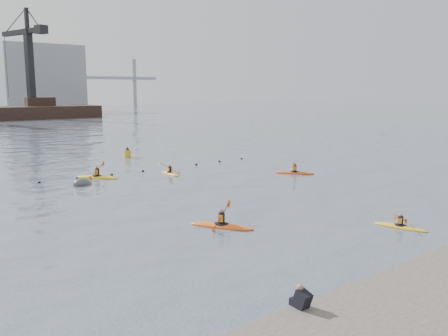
{
  "coord_description": "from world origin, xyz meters",
  "views": [
    {
      "loc": [
        -16.02,
        -15.3,
        7.29
      ],
      "look_at": [
        0.6,
        6.02,
        2.8
      ],
      "focal_mm": 38.0,
      "sensor_mm": 36.0,
      "label": 1
    }
  ],
  "objects": [
    {
      "name": "kayaker_1",
      "position": [
        6.39,
        -1.85,
        0.09
      ],
      "size": [
        1.94,
        2.91,
        1.06
      ],
      "rotation": [
        0.0,
        0.0,
        0.24
      ],
      "color": "gold",
      "rests_on": "ground"
    },
    {
      "name": "kayaker_4",
      "position": [
        14.0,
        13.13,
        0.1
      ],
      "size": [
        2.7,
        3.07,
        1.28
      ],
      "rotation": [
        0.0,
        0.0,
        3.83
      ],
      "color": "#D54D14",
      "rests_on": "ground"
    },
    {
      "name": "ground",
      "position": [
        0.0,
        0.0,
        0.0
      ],
      "size": [
        400.0,
        400.0,
        0.0
      ],
      "primitive_type": "plane",
      "color": "#3B4556",
      "rests_on": "ground"
    },
    {
      "name": "float_line",
      "position": [
        -0.5,
        22.53,
        0.03
      ],
      "size": [
        33.24,
        0.73,
        0.24
      ],
      "color": "black",
      "rests_on": "ground"
    },
    {
      "name": "mooring_buoy",
      "position": [
        -2.52,
        20.0,
        0.0
      ],
      "size": [
        2.39,
        2.33,
        1.39
      ],
      "primitive_type": "ellipsoid",
      "rotation": [
        0.0,
        0.21,
        0.74
      ],
      "color": "#3B3D40",
      "rests_on": "ground"
    },
    {
      "name": "kayaker_0",
      "position": [
        -1.06,
        4.1,
        0.11
      ],
      "size": [
        2.52,
        3.46,
        1.35
      ],
      "rotation": [
        0.0,
        0.0,
        0.55
      ],
      "color": "orange",
      "rests_on": "ground"
    },
    {
      "name": "nav_buoy",
      "position": [
        7.11,
        31.52,
        0.4
      ],
      "size": [
        0.72,
        0.72,
        1.32
      ],
      "color": "yellow",
      "rests_on": "ground"
    },
    {
      "name": "kayaker_5",
      "position": [
        -0.52,
        21.76,
        0.11
      ],
      "size": [
        2.88,
        3.28,
        1.38
      ],
      "rotation": [
        0.0,
        0.0,
        0.69
      ],
      "color": "yellow",
      "rests_on": "ground"
    },
    {
      "name": "kayaker_3",
      "position": [
        5.23,
        19.65,
        0.09
      ],
      "size": [
        2.12,
        3.03,
        1.3
      ],
      "rotation": [
        0.0,
        0.0,
        -0.07
      ],
      "color": "gold",
      "rests_on": "ground"
    }
  ]
}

